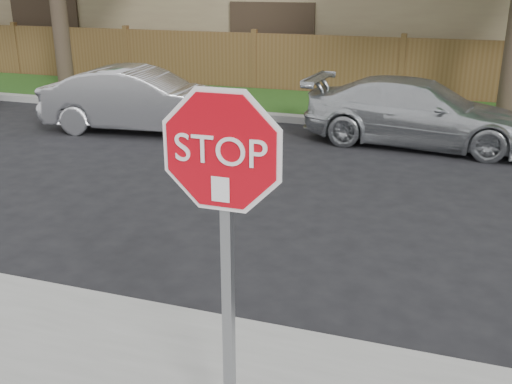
% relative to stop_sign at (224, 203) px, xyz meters
% --- Properties ---
extents(ground, '(90.00, 90.00, 0.00)m').
position_rel_stop_sign_xyz_m(ground, '(-0.27, 1.48, -1.83)').
color(ground, black).
rests_on(ground, ground).
extents(far_curb, '(70.00, 0.30, 0.15)m').
position_rel_stop_sign_xyz_m(far_curb, '(-0.27, 9.63, -1.75)').
color(far_curb, gray).
rests_on(far_curb, ground).
extents(grass_strip, '(70.00, 3.00, 0.12)m').
position_rel_stop_sign_xyz_m(grass_strip, '(-0.27, 11.28, -1.77)').
color(grass_strip, '#1E4714').
rests_on(grass_strip, ground).
extents(fence, '(70.00, 0.12, 1.60)m').
position_rel_stop_sign_xyz_m(fence, '(-0.27, 12.88, -1.03)').
color(fence, brown).
rests_on(fence, ground).
extents(stop_sign, '(1.01, 0.13, 2.55)m').
position_rel_stop_sign_xyz_m(stop_sign, '(0.00, 0.00, 0.00)').
color(stop_sign, gray).
rests_on(stop_sign, sidewalk_near).
extents(sedan_left, '(4.13, 1.89, 1.31)m').
position_rel_stop_sign_xyz_m(sedan_left, '(-5.01, 7.81, -1.17)').
color(sedan_left, '#B8B9BD').
rests_on(sedan_left, ground).
extents(sedan_right, '(4.41, 2.06, 1.25)m').
position_rel_stop_sign_xyz_m(sedan_right, '(0.51, 8.60, -1.21)').
color(sedan_right, silver).
rests_on(sedan_right, ground).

